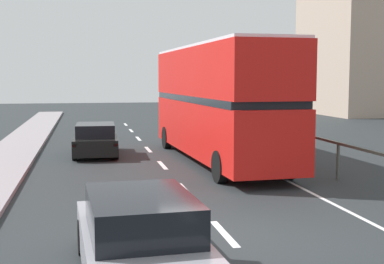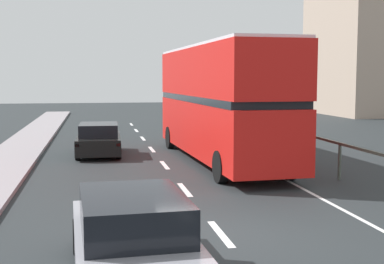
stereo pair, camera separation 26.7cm
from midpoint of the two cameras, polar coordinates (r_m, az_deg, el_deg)
name	(u,v)px [view 1 (the left image)]	position (r m, az deg, el deg)	size (l,w,h in m)	color
ground_plane	(227,239)	(11.01, 3.04, -11.39)	(75.19, 120.00, 0.10)	#262B2D
lane_paint_markings	(226,167)	(19.30, 3.23, -3.75)	(3.55, 46.00, 0.01)	silver
bridge_side_railing	(292,136)	(20.79, 10.35, -0.45)	(0.10, 42.00, 1.19)	#4B5348
double_decker_bus_red	(217,100)	(20.25, 2.36, 3.44)	(2.97, 11.36, 4.43)	red
hatchback_car_near	(140,239)	(8.60, -6.56, -11.34)	(1.99, 4.33, 1.41)	#92919B
sedan_car_ahead	(96,140)	(22.40, -10.67, -0.85)	(1.89, 4.07, 1.34)	black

